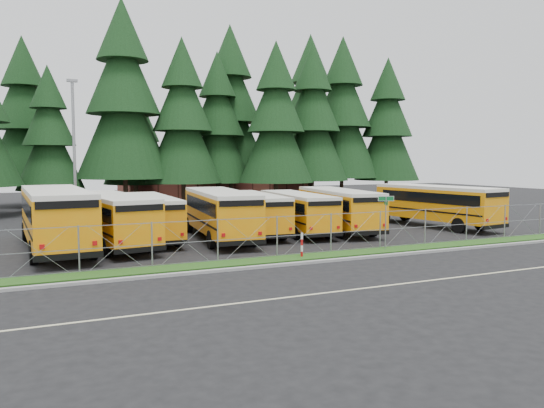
{
  "coord_description": "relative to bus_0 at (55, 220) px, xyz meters",
  "views": [
    {
      "loc": [
        -14.61,
        -23.94,
        4.69
      ],
      "look_at": [
        -2.01,
        4.0,
        2.12
      ],
      "focal_mm": 35.0,
      "sensor_mm": 36.0,
      "label": 1
    }
  ],
  "objects": [
    {
      "name": "ground",
      "position": [
        13.65,
        -5.37,
        -1.6
      ],
      "size": [
        120.0,
        120.0,
        0.0
      ],
      "primitive_type": "plane",
      "color": "black",
      "rests_on": "ground"
    },
    {
      "name": "curb",
      "position": [
        13.65,
        -8.47,
        -1.54
      ],
      "size": [
        50.0,
        0.25,
        0.12
      ],
      "primitive_type": "cube",
      "color": "gray",
      "rests_on": "ground"
    },
    {
      "name": "grass_verge",
      "position": [
        13.65,
        -7.07,
        -1.57
      ],
      "size": [
        50.0,
        1.4,
        0.06
      ],
      "primitive_type": "cube",
      "color": "#1D4112",
      "rests_on": "ground"
    },
    {
      "name": "road_lane_line",
      "position": [
        13.65,
        -13.37,
        -1.59
      ],
      "size": [
        50.0,
        0.12,
        0.01
      ],
      "primitive_type": "cube",
      "color": "beige",
      "rests_on": "ground"
    },
    {
      "name": "chainlink_fence",
      "position": [
        13.65,
        -6.37,
        -0.6
      ],
      "size": [
        44.0,
        0.1,
        2.0
      ],
      "primitive_type": null,
      "color": "gray",
      "rests_on": "ground"
    },
    {
      "name": "brick_building",
      "position": [
        19.65,
        34.63,
        1.4
      ],
      "size": [
        22.0,
        10.0,
        6.0
      ],
      "primitive_type": "cube",
      "color": "brown",
      "rests_on": "ground"
    },
    {
      "name": "bus_0",
      "position": [
        0.0,
        0.0,
        0.0
      ],
      "size": [
        3.55,
        12.35,
        3.2
      ],
      "primitive_type": null,
      "rotation": [
        0.0,
        0.0,
        0.05
      ],
      "color": "orange",
      "rests_on": "ground"
    },
    {
      "name": "bus_1",
      "position": [
        2.78,
        0.17,
        -0.19
      ],
      "size": [
        3.95,
        11.02,
        2.82
      ],
      "primitive_type": null,
      "rotation": [
        0.0,
        0.0,
        0.13
      ],
      "color": "orange",
      "rests_on": "ground"
    },
    {
      "name": "bus_2",
      "position": [
        5.07,
        1.56,
        -0.3
      ],
      "size": [
        2.47,
        9.96,
        2.6
      ],
      "primitive_type": null,
      "rotation": [
        0.0,
        0.0,
        -0.01
      ],
      "color": "orange",
      "rests_on": "ground"
    },
    {
      "name": "bus_3",
      "position": [
        8.9,
        0.16,
        -0.16
      ],
      "size": [
        3.67,
        11.23,
        2.89
      ],
      "primitive_type": null,
      "rotation": [
        0.0,
        0.0,
        -0.1
      ],
      "color": "orange",
      "rests_on": "ground"
    },
    {
      "name": "bus_4",
      "position": [
        11.5,
        1.3,
        -0.31
      ],
      "size": [
        3.28,
        10.0,
        2.57
      ],
      "primitive_type": null,
      "rotation": [
        0.0,
        0.0,
        -0.1
      ],
      "color": "orange",
      "rests_on": "ground"
    },
    {
      "name": "bus_5",
      "position": [
        14.24,
        0.79,
        -0.32
      ],
      "size": [
        3.21,
        9.96,
        2.57
      ],
      "primitive_type": null,
      "rotation": [
        0.0,
        0.0,
        -0.09
      ],
      "color": "orange",
      "rests_on": "ground"
    },
    {
      "name": "bus_6",
      "position": [
        17.12,
        0.49,
        -0.23
      ],
      "size": [
        3.86,
        10.72,
        2.75
      ],
      "primitive_type": null,
      "rotation": [
        0.0,
        0.0,
        -0.14
      ],
      "color": "orange",
      "rests_on": "ground"
    },
    {
      "name": "bus_east",
      "position": [
        24.43,
        -0.28,
        -0.16
      ],
      "size": [
        4.16,
        11.23,
        2.88
      ],
      "primitive_type": null,
      "rotation": [
        0.0,
        0.0,
        0.15
      ],
      "color": "orange",
      "rests_on": "ground"
    },
    {
      "name": "street_sign",
      "position": [
        15.63,
        -6.86,
        0.43
      ],
      "size": [
        0.8,
        0.53,
        2.81
      ],
      "color": "gray",
      "rests_on": "ground"
    },
    {
      "name": "striped_bollard",
      "position": [
        10.65,
        -7.03,
        -1.0
      ],
      "size": [
        0.11,
        0.11,
        1.2
      ],
      "primitive_type": "cylinder",
      "color": "#B20C0C",
      "rests_on": "ground"
    },
    {
      "name": "light_standard",
      "position": [
        1.66,
        9.66,
        3.9
      ],
      "size": [
        0.7,
        0.35,
        10.14
      ],
      "color": "gray",
      "rests_on": "ground"
    },
    {
      "name": "conifer_2",
      "position": [
        0.47,
        22.71,
        4.98
      ],
      "size": [
        5.95,
        5.95,
        13.16
      ],
      "primitive_type": null,
      "color": "black",
      "rests_on": "ground"
    },
    {
      "name": "conifer_3",
      "position": [
        7.04,
        22.54,
        8.3
      ],
      "size": [
        8.95,
        8.95,
        19.79
      ],
      "primitive_type": null,
      "color": "black",
      "rests_on": "ground"
    },
    {
      "name": "conifer_4",
      "position": [
        12.42,
        21.47,
        6.63
      ],
      "size": [
        7.45,
        7.45,
        16.47
      ],
      "primitive_type": null,
      "color": "black",
      "rests_on": "ground"
    },
    {
      "name": "conifer_5",
      "position": [
        16.66,
        23.53,
        6.31
      ],
      "size": [
        7.15,
        7.15,
        15.81
      ],
      "primitive_type": null,
      "color": "black",
      "rests_on": "ground"
    },
    {
      "name": "conifer_6",
      "position": [
        21.25,
        19.0,
        6.6
      ],
      "size": [
        7.42,
        7.42,
        16.4
      ],
      "primitive_type": null,
      "color": "black",
      "rests_on": "ground"
    },
    {
      "name": "conifer_7",
      "position": [
        26.24,
        20.6,
        6.86
      ],
      "size": [
        7.65,
        7.65,
        16.92
      ],
      "primitive_type": null,
      "color": "black",
      "rests_on": "ground"
    },
    {
      "name": "conifer_8",
      "position": [
        30.72,
        21.87,
        7.55
      ],
      "size": [
        8.27,
        8.27,
        18.3
      ],
      "primitive_type": null,
      "color": "black",
      "rests_on": "ground"
    },
    {
      "name": "conifer_9",
      "position": [
        35.78,
        20.45,
        6.47
      ],
      "size": [
        7.3,
        7.3,
        16.14
      ],
      "primitive_type": null,
      "color": "black",
      "rests_on": "ground"
    },
    {
      "name": "conifer_10",
      "position": [
        -1.58,
        29.48,
        6.87
      ],
      "size": [
        7.66,
        7.66,
        16.94
      ],
      "primitive_type": null,
      "color": "black",
      "rests_on": "ground"
    },
    {
      "name": "conifer_11",
      "position": [
        8.82,
        27.19,
        5.65
      ],
      "size": [
        6.55,
        6.55,
        14.5
      ],
      "primitive_type": null,
      "color": "black",
      "rests_on": "ground"
    },
    {
      "name": "conifer_12",
      "position": [
        18.9,
        25.8,
        8.03
      ],
      "size": [
        8.71,
        8.71,
        19.26
      ],
      "primitive_type": null,
      "color": "black",
      "rests_on": "ground"
    },
    {
      "name": "conifer_13",
      "position": [
        29.99,
        28.05,
        8.28
      ],
      "size": [
        8.93,
        8.93,
        19.76
      ],
      "primitive_type": null,
      "color": "black",
      "rests_on": "ground"
    }
  ]
}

